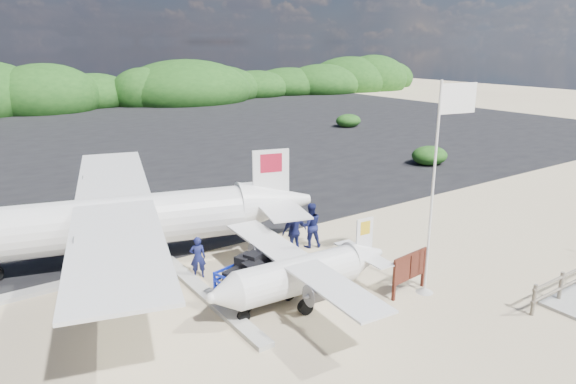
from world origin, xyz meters
name	(u,v)px	position (x,y,z in m)	size (l,w,h in m)	color
ground	(346,280)	(0.00, 0.00, 0.00)	(160.00, 160.00, 0.00)	beige
asphalt_apron	(101,144)	(0.00, 30.00, 0.00)	(90.00, 50.00, 0.04)	#B2B2B2
lagoon	(58,343)	(-9.00, 1.50, 0.00)	(9.00, 7.00, 0.40)	#B2B2B2
vegetation_band	(42,111)	(0.00, 55.00, 0.00)	(124.00, 8.00, 4.40)	#B2B2B2
baggage_cart	(255,297)	(-3.23, 0.74, 0.00)	(2.56, 1.46, 1.28)	#0D25D0
flagpole	(424,292)	(1.50, -2.17, 0.00)	(1.36, 0.57, 6.82)	white
signboard	(408,293)	(1.02, -1.90, 0.00)	(1.74, 0.16, 1.43)	#522317
crew_a	(198,257)	(-4.08, 3.08, 0.75)	(0.55, 0.36, 1.50)	#151B51
crew_b	(310,225)	(0.78, 3.08, 0.91)	(0.89, 0.69, 1.82)	#151B51
crew_c	(294,231)	(-0.15, 2.87, 0.91)	(1.07, 0.44, 1.82)	#151B51
aircraft_large	(312,132)	(17.45, 24.73, 0.00)	(16.64, 16.64, 4.99)	#B2B2B2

